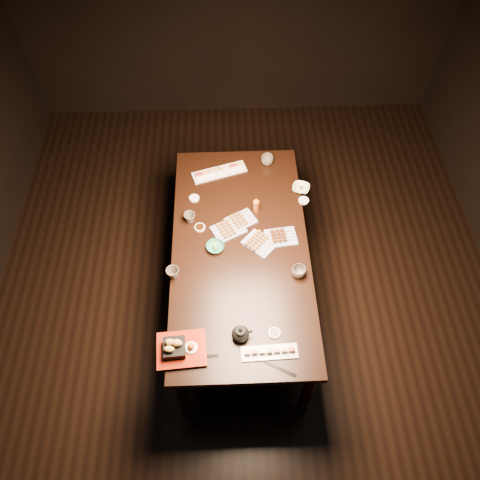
% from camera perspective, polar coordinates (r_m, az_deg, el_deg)
% --- Properties ---
extents(ground, '(5.00, 5.00, 0.00)m').
position_cam_1_polar(ground, '(3.65, 1.03, -9.86)').
color(ground, black).
rests_on(ground, ground).
extents(dining_table, '(1.17, 1.92, 0.75)m').
position_cam_1_polar(dining_table, '(3.40, 0.03, -4.52)').
color(dining_table, black).
rests_on(dining_table, ground).
extents(sushi_platter_near, '(0.33, 0.10, 0.04)m').
position_cam_1_polar(sushi_platter_near, '(2.73, 3.63, -13.42)').
color(sushi_platter_near, white).
rests_on(sushi_platter_near, dining_table).
extents(sushi_platter_far, '(0.42, 0.22, 0.05)m').
position_cam_1_polar(sushi_platter_far, '(3.49, -2.55, 8.47)').
color(sushi_platter_far, white).
rests_on(sushi_platter_far, dining_table).
extents(yakitori_plate_center, '(0.26, 0.23, 0.05)m').
position_cam_1_polar(yakitori_plate_center, '(3.15, -1.41, 1.50)').
color(yakitori_plate_center, '#828EB6').
rests_on(yakitori_plate_center, dining_table).
extents(yakitori_plate_right, '(0.25, 0.24, 0.05)m').
position_cam_1_polar(yakitori_plate_right, '(3.08, 2.36, -0.25)').
color(yakitori_plate_right, '#828EB6').
rests_on(yakitori_plate_right, dining_table).
extents(yakitori_plate_left, '(0.24, 0.22, 0.05)m').
position_cam_1_polar(yakitori_plate_left, '(3.20, 0.10, 2.58)').
color(yakitori_plate_left, '#828EB6').
rests_on(yakitori_plate_left, dining_table).
extents(tsukune_plate, '(0.22, 0.17, 0.05)m').
position_cam_1_polar(tsukune_plate, '(3.12, 5.04, 0.54)').
color(tsukune_plate, '#828EB6').
rests_on(tsukune_plate, dining_table).
extents(edamame_bowl_green, '(0.16, 0.16, 0.04)m').
position_cam_1_polar(edamame_bowl_green, '(3.07, -3.04, -0.86)').
color(edamame_bowl_green, '#287A57').
rests_on(edamame_bowl_green, dining_table).
extents(edamame_bowl_cream, '(0.15, 0.15, 0.03)m').
position_cam_1_polar(edamame_bowl_cream, '(3.42, 7.43, 6.29)').
color(edamame_bowl_cream, beige).
rests_on(edamame_bowl_cream, dining_table).
extents(tempura_tray, '(0.30, 0.24, 0.10)m').
position_cam_1_polar(tempura_tray, '(2.72, -7.21, -12.79)').
color(tempura_tray, black).
rests_on(tempura_tray, dining_table).
extents(teacup_near_left, '(0.09, 0.09, 0.08)m').
position_cam_1_polar(teacup_near_left, '(2.97, -8.19, -4.02)').
color(teacup_near_left, '#4C453A').
rests_on(teacup_near_left, dining_table).
extents(teacup_mid_right, '(0.11, 0.11, 0.07)m').
position_cam_1_polar(teacup_mid_right, '(2.97, 7.18, -3.85)').
color(teacup_mid_right, '#4C453A').
rests_on(teacup_mid_right, dining_table).
extents(teacup_far_left, '(0.09, 0.09, 0.07)m').
position_cam_1_polar(teacup_far_left, '(3.21, -6.14, 2.73)').
color(teacup_far_left, '#4C453A').
rests_on(teacup_far_left, dining_table).
extents(teacup_far_right, '(0.13, 0.13, 0.07)m').
position_cam_1_polar(teacup_far_right, '(3.56, 3.33, 9.72)').
color(teacup_far_right, '#4C453A').
rests_on(teacup_far_right, dining_table).
extents(teapot, '(0.13, 0.13, 0.10)m').
position_cam_1_polar(teapot, '(2.73, 0.06, -11.26)').
color(teapot, black).
rests_on(teapot, dining_table).
extents(condiment_bottle, '(0.06, 0.06, 0.13)m').
position_cam_1_polar(condiment_bottle, '(3.22, 1.97, 4.32)').
color(condiment_bottle, brown).
rests_on(condiment_bottle, dining_table).
extents(sauce_dish_west, '(0.08, 0.08, 0.01)m').
position_cam_1_polar(sauce_dish_west, '(3.19, -4.92, 1.54)').
color(sauce_dish_west, white).
rests_on(sauce_dish_west, dining_table).
extents(sauce_dish_east, '(0.08, 0.08, 0.01)m').
position_cam_1_polar(sauce_dish_east, '(3.35, 7.77, 4.80)').
color(sauce_dish_east, white).
rests_on(sauce_dish_east, dining_table).
extents(sauce_dish_se, '(0.10, 0.10, 0.01)m').
position_cam_1_polar(sauce_dish_se, '(2.79, 4.22, -11.24)').
color(sauce_dish_se, white).
rests_on(sauce_dish_se, dining_table).
extents(sauce_dish_nw, '(0.08, 0.08, 0.01)m').
position_cam_1_polar(sauce_dish_nw, '(3.35, -5.60, 5.09)').
color(sauce_dish_nw, white).
rests_on(sauce_dish_nw, dining_table).
extents(chopsticks_near, '(0.20, 0.04, 0.01)m').
position_cam_1_polar(chopsticks_near, '(2.74, -4.74, -14.05)').
color(chopsticks_near, black).
rests_on(chopsticks_near, dining_table).
extents(chopsticks_se, '(0.18, 0.11, 0.01)m').
position_cam_1_polar(chopsticks_se, '(2.72, 4.88, -15.33)').
color(chopsticks_se, black).
rests_on(chopsticks_se, dining_table).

